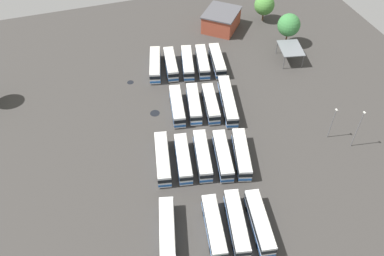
% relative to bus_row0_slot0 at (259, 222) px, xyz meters
% --- Properties ---
extents(ground_plane, '(127.27, 127.27, 0.00)m').
position_rel_bus_row0_slot0_xyz_m(ground_plane, '(25.27, 2.93, -1.81)').
color(ground_plane, '#383533').
extents(bus_row0_slot0, '(12.31, 4.58, 3.41)m').
position_rel_bus_row0_slot0_xyz_m(bus_row0_slot0, '(0.00, 0.00, 0.00)').
color(bus_row0_slot0, silver).
rests_on(bus_row0_slot0, ground_plane).
extents(bus_row0_slot1, '(12.67, 5.15, 3.41)m').
position_rel_bus_row0_slot0_xyz_m(bus_row0_slot1, '(1.08, 3.87, 0.00)').
color(bus_row0_slot1, silver).
rests_on(bus_row0_slot1, ground_plane).
extents(bus_row0_slot2, '(11.98, 4.61, 3.41)m').
position_rel_bus_row0_slot0_xyz_m(bus_row0_slot2, '(1.60, 7.92, -0.00)').
color(bus_row0_slot2, silver).
rests_on(bus_row0_slot2, ground_plane).
extents(bus_row0_slot4, '(11.84, 5.33, 3.41)m').
position_rel_bus_row0_slot0_xyz_m(bus_row0_slot4, '(3.62, 15.78, -0.00)').
color(bus_row0_slot4, silver).
rests_on(bus_row0_slot4, ground_plane).
extents(bus_row1_slot0, '(12.12, 5.64, 3.41)m').
position_rel_bus_row0_slot0_xyz_m(bus_row1_slot0, '(15.61, -3.18, -0.00)').
color(bus_row1_slot0, silver).
rests_on(bus_row1_slot0, ground_plane).
extents(bus_row1_slot1, '(12.02, 4.94, 3.41)m').
position_rel_bus_row0_slot0_xyz_m(bus_row1_slot1, '(16.44, 0.58, -0.00)').
color(bus_row1_slot1, silver).
rests_on(bus_row1_slot1, ground_plane).
extents(bus_row1_slot2, '(12.07, 4.95, 3.41)m').
position_rel_bus_row0_slot0_xyz_m(bus_row1_slot2, '(17.69, 4.48, -0.00)').
color(bus_row1_slot2, silver).
rests_on(bus_row1_slot2, ground_plane).
extents(bus_row1_slot3, '(11.57, 4.67, 3.41)m').
position_rel_bus_row0_slot0_xyz_m(bus_row1_slot3, '(18.12, 8.45, -0.00)').
color(bus_row1_slot3, silver).
rests_on(bus_row1_slot3, ground_plane).
extents(bus_row1_slot4, '(12.60, 4.96, 3.41)m').
position_rel_bus_row0_slot0_xyz_m(bus_row1_slot4, '(19.35, 12.38, 0.00)').
color(bus_row1_slot4, silver).
rests_on(bus_row1_slot4, ground_plane).
extents(bus_row2_slot0, '(15.38, 5.98, 3.41)m').
position_rel_bus_row0_slot0_xyz_m(bus_row2_slot0, '(31.59, -6.46, 0.00)').
color(bus_row2_slot0, silver).
rests_on(bus_row2_slot0, ground_plane).
extents(bus_row2_slot1, '(11.56, 4.66, 3.41)m').
position_rel_bus_row0_slot0_xyz_m(bus_row2_slot1, '(31.99, -2.43, -0.00)').
color(bus_row2_slot1, silver).
rests_on(bus_row2_slot1, ground_plane).
extents(bus_row2_slot2, '(11.72, 5.03, 3.41)m').
position_rel_bus_row0_slot0_xyz_m(bus_row2_slot2, '(33.15, 1.27, -0.00)').
color(bus_row2_slot2, silver).
rests_on(bus_row2_slot2, ground_plane).
extents(bus_row2_slot3, '(11.87, 4.65, 3.41)m').
position_rel_bus_row0_slot0_xyz_m(bus_row2_slot3, '(33.59, 5.15, -0.00)').
color(bus_row2_slot3, silver).
rests_on(bus_row2_slot3, ground_plane).
extents(bus_row3_slot0, '(12.11, 4.73, 3.41)m').
position_rel_bus_row0_slot0_xyz_m(bus_row3_slot0, '(47.09, -9.65, -0.00)').
color(bus_row3_slot0, silver).
rests_on(bus_row3_slot0, ground_plane).
extents(bus_row3_slot1, '(11.89, 5.07, 3.41)m').
position_rel_bus_row0_slot0_xyz_m(bus_row3_slot1, '(47.84, -5.87, -0.00)').
color(bus_row3_slot1, silver).
rests_on(bus_row3_slot1, ground_plane).
extents(bus_row3_slot2, '(12.03, 5.30, 3.41)m').
position_rel_bus_row0_slot0_xyz_m(bus_row3_slot2, '(48.55, -2.05, -0.00)').
color(bus_row3_slot2, silver).
rests_on(bus_row3_slot2, ground_plane).
extents(bus_row3_slot3, '(11.54, 4.36, 3.41)m').
position_rel_bus_row0_slot0_xyz_m(bus_row3_slot3, '(49.47, 2.16, -0.00)').
color(bus_row3_slot3, silver).
rests_on(bus_row3_slot3, ground_plane).
extents(bus_row3_slot4, '(12.47, 5.63, 3.41)m').
position_rel_bus_row0_slot0_xyz_m(bus_row3_slot4, '(50.36, 6.05, 0.00)').
color(bus_row3_slot4, silver).
rests_on(bus_row3_slot4, ground_plane).
extents(depot_building, '(14.02, 13.85, 5.42)m').
position_rel_bus_row0_slot0_xyz_m(depot_building, '(64.12, -17.17, 0.92)').
color(depot_building, '#99422D').
rests_on(depot_building, ground_plane).
extents(maintenance_shelter, '(8.58, 7.05, 3.93)m').
position_rel_bus_row0_slot0_xyz_m(maintenance_shelter, '(43.76, -28.71, 1.89)').
color(maintenance_shelter, slate).
rests_on(maintenance_shelter, ground_plane).
extents(lamp_post_by_building, '(0.56, 0.28, 9.77)m').
position_rel_bus_row0_slot0_xyz_m(lamp_post_by_building, '(12.04, -26.99, 3.50)').
color(lamp_post_by_building, slate).
rests_on(lamp_post_by_building, ground_plane).
extents(lamp_post_near_entrance, '(0.56, 0.28, 8.12)m').
position_rel_bus_row0_slot0_xyz_m(lamp_post_near_entrance, '(15.82, -23.58, 2.67)').
color(lamp_post_near_entrance, slate).
rests_on(lamp_post_near_entrance, ground_plane).
extents(tree_northwest, '(6.10, 6.10, 9.17)m').
position_rel_bus_row0_slot0_xyz_m(tree_northwest, '(50.76, -31.35, 4.30)').
color(tree_northwest, brown).
rests_on(tree_northwest, ground_plane).
extents(tree_south_edge, '(5.91, 5.91, 8.02)m').
position_rel_bus_row0_slot0_xyz_m(tree_south_edge, '(64.48, -30.71, 3.24)').
color(tree_south_edge, brown).
rests_on(tree_south_edge, ground_plane).
extents(puddle_back_corner, '(1.66, 1.66, 0.01)m').
position_rel_bus_row0_slot0_xyz_m(puddle_back_corner, '(47.49, 13.30, -1.80)').
color(puddle_back_corner, black).
rests_on(puddle_back_corner, ground_plane).
extents(puddle_between_rows, '(2.24, 2.24, 0.01)m').
position_rel_bus_row0_slot0_xyz_m(puddle_between_rows, '(34.66, 10.24, -1.80)').
color(puddle_between_rows, black).
rests_on(puddle_between_rows, ground_plane).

